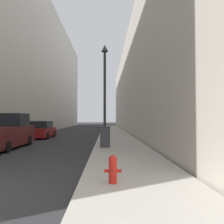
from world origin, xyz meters
The scene contains 8 objects.
sidewalk_right centered at (5.02, 18.00, 0.07)m, with size 3.25×60.00×0.14m.
building_left_glass centered at (-9.95, 26.00, 9.52)m, with size 12.00×60.00×19.04m.
building_right_stone centered at (12.74, 26.00, 6.38)m, with size 12.00×60.00×12.75m.
fire_hydrant centered at (4.29, 1.05, 0.52)m, with size 0.45×0.34×0.73m.
trash_bin centered at (4.04, 8.24, 0.76)m, with size 0.59×0.57×1.21m.
lamppost centered at (4.00, 10.52, 4.19)m, with size 0.48×0.48×6.85m.
pickup_truck centered at (-2.14, 8.98, 0.91)m, with size 2.12×5.26×2.15m.
parked_sedan_near centered at (-2.01, 16.03, 0.73)m, with size 1.97×4.41×1.58m.
Camera 1 is at (4.12, -4.65, 1.82)m, focal length 35.00 mm.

